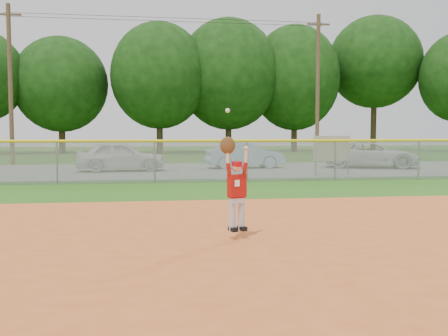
% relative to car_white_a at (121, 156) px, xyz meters
% --- Properties ---
extents(ground, '(120.00, 120.00, 0.00)m').
position_rel_car_white_a_xyz_m(ground, '(1.52, -15.57, -0.72)').
color(ground, '#285A14').
rests_on(ground, ground).
extents(clay_infield, '(24.00, 16.00, 0.04)m').
position_rel_car_white_a_xyz_m(clay_infield, '(1.52, -18.57, -0.70)').
color(clay_infield, '#C75924').
rests_on(clay_infield, ground).
extents(parking_strip, '(44.00, 10.00, 0.03)m').
position_rel_car_white_a_xyz_m(parking_strip, '(1.52, 0.43, -0.70)').
color(parking_strip, slate).
rests_on(parking_strip, ground).
extents(car_white_a, '(4.13, 1.89, 1.37)m').
position_rel_car_white_a_xyz_m(car_white_a, '(0.00, 0.00, 0.00)').
color(car_white_a, silver).
rests_on(car_white_a, parking_strip).
extents(car_blue, '(3.99, 1.70, 1.28)m').
position_rel_car_white_a_xyz_m(car_blue, '(6.00, 1.18, -0.05)').
color(car_blue, '#80A7BF').
rests_on(car_blue, parking_strip).
extents(car_white_b, '(5.13, 3.50, 1.30)m').
position_rel_car_white_a_xyz_m(car_white_b, '(12.41, 0.55, -0.03)').
color(car_white_b, silver).
rests_on(car_white_b, parking_strip).
extents(sponsor_sign, '(1.80, 0.62, 1.66)m').
position_rel_car_white_a_xyz_m(sponsor_sign, '(8.84, -3.46, 0.38)').
color(sponsor_sign, gray).
rests_on(sponsor_sign, ground).
extents(outfield_fence, '(40.06, 0.10, 1.55)m').
position_rel_car_white_a_xyz_m(outfield_fence, '(1.52, -5.57, 0.17)').
color(outfield_fence, gray).
rests_on(outfield_fence, ground).
extents(power_lines, '(19.40, 0.24, 9.00)m').
position_rel_car_white_a_xyz_m(power_lines, '(2.52, 6.43, 3.96)').
color(power_lines, '#4C3823').
rests_on(power_lines, ground).
extents(tree_line, '(62.37, 13.00, 14.43)m').
position_rel_car_white_a_xyz_m(tree_line, '(2.48, 22.34, 6.82)').
color(tree_line, '#422D1C').
rests_on(tree_line, ground).
extents(ballplayer, '(0.51, 0.28, 2.00)m').
position_rel_car_white_a_xyz_m(ballplayer, '(2.81, -15.34, 0.22)').
color(ballplayer, silver).
rests_on(ballplayer, ground).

